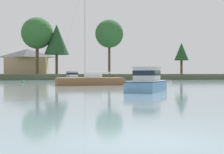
{
  "coord_description": "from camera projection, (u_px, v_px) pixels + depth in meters",
  "views": [
    {
      "loc": [
        -1.66,
        -8.99,
        1.76
      ],
      "look_at": [
        1.38,
        28.33,
        1.25
      ],
      "focal_mm": 54.5,
      "sensor_mm": 36.0,
      "label": 1
    }
  ],
  "objects": [
    {
      "name": "ground_plane",
      "position": [
        146.0,
        138.0,
        9.12
      ],
      "size": [
        431.81,
        431.81,
        0.0
      ],
      "primitive_type": "plane",
      "color": "gray"
    },
    {
      "name": "far_shore_bank",
      "position": [
        90.0,
        76.0,
        100.67
      ],
      "size": [
        194.32,
        42.66,
        1.35
      ],
      "primitive_type": "cube",
      "color": "#4C563D",
      "rests_on": "ground"
    },
    {
      "name": "dinghy_white",
      "position": [
        163.0,
        82.0,
        59.69
      ],
      "size": [
        3.03,
        3.28,
        0.56
      ],
      "color": "white",
      "rests_on": "ground"
    },
    {
      "name": "cruiser_black",
      "position": [
        70.0,
        79.0,
        65.9
      ],
      "size": [
        6.75,
        4.5,
        3.52
      ],
      "color": "black",
      "rests_on": "ground"
    },
    {
      "name": "sailboat_wood",
      "position": [
        90.0,
        83.0,
        46.39
      ],
      "size": [
        9.61,
        4.19,
        15.09
      ],
      "color": "brown",
      "rests_on": "ground"
    },
    {
      "name": "cruiser_skyblue",
      "position": [
        149.0,
        85.0,
        32.23
      ],
      "size": [
        5.33,
        8.01,
        4.33
      ],
      "color": "#669ECC",
      "rests_on": "ground"
    },
    {
      "name": "mooring_buoy_green",
      "position": [
        23.0,
        82.0,
        57.27
      ],
      "size": [
        0.45,
        0.45,
        0.5
      ],
      "color": "#1E8C47",
      "rests_on": "ground"
    },
    {
      "name": "shore_tree_far_left",
      "position": [
        37.0,
        33.0,
        86.99
      ],
      "size": [
        8.08,
        8.08,
        14.51
      ],
      "color": "brown",
      "rests_on": "far_shore_bank"
    },
    {
      "name": "shore_tree_right_mid",
      "position": [
        181.0,
        52.0,
        91.11
      ],
      "size": [
        3.83,
        3.83,
        8.34
      ],
      "color": "brown",
      "rests_on": "far_shore_bank"
    },
    {
      "name": "shore_tree_inland_a",
      "position": [
        57.0,
        40.0,
        86.98
      ],
      "size": [
        6.3,
        6.3,
        12.71
      ],
      "color": "brown",
      "rests_on": "far_shore_bank"
    },
    {
      "name": "shore_tree_right",
      "position": [
        109.0,
        34.0,
        86.13
      ],
      "size": [
        7.14,
        7.14,
        13.8
      ],
      "color": "brown",
      "rests_on": "far_shore_bank"
    },
    {
      "name": "cottage_eastern",
      "position": [
        27.0,
        61.0,
        96.93
      ],
      "size": [
        12.3,
        8.52,
        7.09
      ],
      "color": "tan",
      "rests_on": "far_shore_bank"
    }
  ]
}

